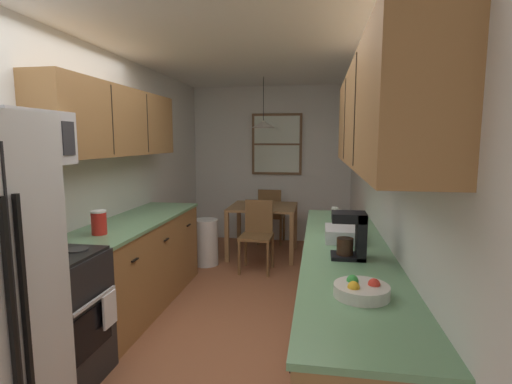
{
  "coord_description": "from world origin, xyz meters",
  "views": [
    {
      "loc": [
        0.78,
        -2.75,
        1.67
      ],
      "look_at": [
        0.12,
        1.35,
        1.12
      ],
      "focal_mm": 27.07,
      "sensor_mm": 36.0,
      "label": 1
    }
  ],
  "objects_px": {
    "microwave_over_range": "(20,138)",
    "coffee_maker": "(353,234)",
    "dining_chair_far": "(271,213)",
    "dining_table": "(263,213)",
    "dish_rack": "(343,234)",
    "trash_bin": "(206,242)",
    "storage_canister": "(99,222)",
    "table_serving_bowl": "(254,204)",
    "dining_chair_near": "(257,232)",
    "mug_by_coffeemaker": "(335,212)",
    "fruit_bowl": "(361,290)",
    "stove_range": "(50,319)"
  },
  "relations": [
    {
      "from": "microwave_over_range",
      "to": "coffee_maker",
      "type": "distance_m",
      "value": 2.24
    },
    {
      "from": "microwave_over_range",
      "to": "dining_chair_far",
      "type": "xyz_separation_m",
      "value": [
        1.14,
        3.88,
        -1.19
      ]
    },
    {
      "from": "dining_table",
      "to": "dish_rack",
      "type": "xyz_separation_m",
      "value": [
        0.99,
        -2.45,
        0.32
      ]
    },
    {
      "from": "dish_rack",
      "to": "trash_bin",
      "type": "bearing_deg",
      "value": 131.74
    },
    {
      "from": "storage_canister",
      "to": "table_serving_bowl",
      "type": "height_order",
      "value": "storage_canister"
    },
    {
      "from": "dining_chair_near",
      "to": "table_serving_bowl",
      "type": "height_order",
      "value": "dining_chair_near"
    },
    {
      "from": "dining_chair_far",
      "to": "storage_canister",
      "type": "bearing_deg",
      "value": -107.72
    },
    {
      "from": "mug_by_coffeemaker",
      "to": "dish_rack",
      "type": "xyz_separation_m",
      "value": [
        0.03,
        -0.93,
        -0.0
      ]
    },
    {
      "from": "coffee_maker",
      "to": "fruit_bowl",
      "type": "height_order",
      "value": "coffee_maker"
    },
    {
      "from": "trash_bin",
      "to": "stove_range",
      "type": "bearing_deg",
      "value": -96.28
    },
    {
      "from": "storage_canister",
      "to": "stove_range",
      "type": "bearing_deg",
      "value": -89.51
    },
    {
      "from": "trash_bin",
      "to": "table_serving_bowl",
      "type": "height_order",
      "value": "table_serving_bowl"
    },
    {
      "from": "coffee_maker",
      "to": "mug_by_coffeemaker",
      "type": "relative_size",
      "value": 2.85
    },
    {
      "from": "dining_chair_far",
      "to": "mug_by_coffeemaker",
      "type": "xyz_separation_m",
      "value": [
        0.93,
        -2.17,
        0.45
      ]
    },
    {
      "from": "dining_table",
      "to": "storage_canister",
      "type": "relative_size",
      "value": 4.71
    },
    {
      "from": "trash_bin",
      "to": "dish_rack",
      "type": "height_order",
      "value": "dish_rack"
    },
    {
      "from": "stove_range",
      "to": "mug_by_coffeemaker",
      "type": "height_order",
      "value": "stove_range"
    },
    {
      "from": "microwave_over_range",
      "to": "trash_bin",
      "type": "xyz_separation_m",
      "value": [
        0.41,
        2.68,
        -1.38
      ]
    },
    {
      "from": "coffee_maker",
      "to": "mug_by_coffeemaker",
      "type": "xyz_separation_m",
      "value": [
        -0.06,
        1.39,
        -0.11
      ]
    },
    {
      "from": "dining_table",
      "to": "table_serving_bowl",
      "type": "relative_size",
      "value": 5.19
    },
    {
      "from": "table_serving_bowl",
      "to": "dining_table",
      "type": "bearing_deg",
      "value": 29.26
    },
    {
      "from": "dish_rack",
      "to": "fruit_bowl",
      "type": "bearing_deg",
      "value": -88.94
    },
    {
      "from": "dining_chair_near",
      "to": "dining_table",
      "type": "bearing_deg",
      "value": 91.6
    },
    {
      "from": "storage_canister",
      "to": "mug_by_coffeemaker",
      "type": "bearing_deg",
      "value": 28.4
    },
    {
      "from": "trash_bin",
      "to": "mug_by_coffeemaker",
      "type": "height_order",
      "value": "mug_by_coffeemaker"
    },
    {
      "from": "dining_chair_near",
      "to": "coffee_maker",
      "type": "xyz_separation_m",
      "value": [
        1.0,
        -2.27,
        0.56
      ]
    },
    {
      "from": "dining_table",
      "to": "dining_chair_far",
      "type": "xyz_separation_m",
      "value": [
        0.03,
        0.64,
        -0.13
      ]
    },
    {
      "from": "dining_table",
      "to": "trash_bin",
      "type": "distance_m",
      "value": 0.95
    },
    {
      "from": "microwave_over_range",
      "to": "table_serving_bowl",
      "type": "xyz_separation_m",
      "value": [
        0.99,
        3.18,
        -0.92
      ]
    },
    {
      "from": "trash_bin",
      "to": "table_serving_bowl",
      "type": "xyz_separation_m",
      "value": [
        0.58,
        0.5,
        0.45
      ]
    },
    {
      "from": "dining_chair_near",
      "to": "storage_canister",
      "type": "relative_size",
      "value": 4.49
    },
    {
      "from": "fruit_bowl",
      "to": "mug_by_coffeemaker",
      "type": "bearing_deg",
      "value": 91.34
    },
    {
      "from": "storage_canister",
      "to": "coffee_maker",
      "type": "height_order",
      "value": "coffee_maker"
    },
    {
      "from": "dining_table",
      "to": "mug_by_coffeemaker",
      "type": "relative_size",
      "value": 8.78
    },
    {
      "from": "dining_table",
      "to": "trash_bin",
      "type": "relative_size",
      "value": 1.52
    },
    {
      "from": "dining_table",
      "to": "dining_chair_near",
      "type": "height_order",
      "value": "dining_chair_near"
    },
    {
      "from": "mug_by_coffeemaker",
      "to": "table_serving_bowl",
      "type": "xyz_separation_m",
      "value": [
        -1.07,
        1.46,
        -0.19
      ]
    },
    {
      "from": "stove_range",
      "to": "coffee_maker",
      "type": "relative_size",
      "value": 3.59
    },
    {
      "from": "table_serving_bowl",
      "to": "microwave_over_range",
      "type": "bearing_deg",
      "value": -107.34
    },
    {
      "from": "microwave_over_range",
      "to": "fruit_bowl",
      "type": "height_order",
      "value": "microwave_over_range"
    },
    {
      "from": "microwave_over_range",
      "to": "storage_canister",
      "type": "bearing_deg",
      "value": 80.67
    },
    {
      "from": "mug_by_coffeemaker",
      "to": "dining_chair_near",
      "type": "bearing_deg",
      "value": 136.9
    },
    {
      "from": "stove_range",
      "to": "table_serving_bowl",
      "type": "relative_size",
      "value": 6.03
    },
    {
      "from": "storage_canister",
      "to": "mug_by_coffeemaker",
      "type": "height_order",
      "value": "storage_canister"
    },
    {
      "from": "mug_by_coffeemaker",
      "to": "dish_rack",
      "type": "height_order",
      "value": "same"
    },
    {
      "from": "dining_table",
      "to": "microwave_over_range",
      "type": "bearing_deg",
      "value": -108.86
    },
    {
      "from": "stove_range",
      "to": "mug_by_coffeemaker",
      "type": "bearing_deg",
      "value": 41.32
    },
    {
      "from": "coffee_maker",
      "to": "dish_rack",
      "type": "relative_size",
      "value": 0.9
    },
    {
      "from": "dining_chair_far",
      "to": "trash_bin",
      "type": "bearing_deg",
      "value": -121.21
    },
    {
      "from": "dining_chair_far",
      "to": "stove_range",
      "type": "bearing_deg",
      "value": -104.79
    }
  ]
}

